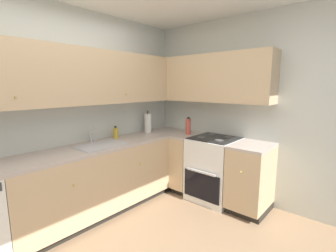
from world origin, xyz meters
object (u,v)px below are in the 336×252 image
at_px(soap_bottle, 116,133).
at_px(paper_towel_roll, 148,123).
at_px(oven_range, 214,168).
at_px(oil_bottle, 188,126).

relative_size(soap_bottle, paper_towel_roll, 0.49).
distance_m(oven_range, paper_towel_roll, 1.23).
height_order(oven_range, oil_bottle, oil_bottle).
bearing_deg(oil_bottle, paper_towel_roll, 114.39).
bearing_deg(oil_bottle, soap_bottle, 145.22).
bearing_deg(paper_towel_roll, oven_range, -74.61).
bearing_deg(soap_bottle, oven_range, -49.77).
distance_m(oven_range, soap_bottle, 1.49).
relative_size(oven_range, oil_bottle, 3.93).
xyz_separation_m(soap_bottle, paper_towel_roll, (0.61, -0.02, 0.07)).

